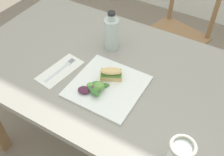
# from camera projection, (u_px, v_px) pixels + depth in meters

# --- Properties ---
(ground_plane) EXTENTS (7.76, 7.76, 0.00)m
(ground_plane) POSITION_uv_depth(u_px,v_px,m) (127.00, 148.00, 1.79)
(ground_plane) COLOR #7A6B5B
(dining_table) EXTENTS (1.37, 0.81, 0.74)m
(dining_table) POSITION_uv_depth(u_px,v_px,m) (108.00, 86.00, 1.34)
(dining_table) COLOR gray
(dining_table) RESTS_ON ground
(chair_wooden_far) EXTENTS (0.49, 0.49, 0.87)m
(chair_wooden_far) POSITION_uv_depth(u_px,v_px,m) (176.00, 35.00, 1.92)
(chair_wooden_far) COLOR #8E6642
(chair_wooden_far) RESTS_ON ground
(plate_lunch) EXTENTS (0.30, 0.30, 0.01)m
(plate_lunch) POSITION_uv_depth(u_px,v_px,m) (107.00, 86.00, 1.17)
(plate_lunch) COLOR white
(plate_lunch) RESTS_ON dining_table
(sandwich_half_front) EXTENTS (0.11, 0.09, 0.06)m
(sandwich_half_front) POSITION_uv_depth(u_px,v_px,m) (111.00, 74.00, 1.17)
(sandwich_half_front) COLOR #DBB270
(sandwich_half_front) RESTS_ON plate_lunch
(salad_mixed_greens) EXTENTS (0.12, 0.12, 0.04)m
(salad_mixed_greens) POSITION_uv_depth(u_px,v_px,m) (95.00, 87.00, 1.13)
(salad_mixed_greens) COLOR #3D7033
(salad_mixed_greens) RESTS_ON plate_lunch
(napkin_folded) EXTENTS (0.13, 0.24, 0.00)m
(napkin_folded) POSITION_uv_depth(u_px,v_px,m) (60.00, 71.00, 1.24)
(napkin_folded) COLOR silver
(napkin_folded) RESTS_ON dining_table
(fork_on_napkin) EXTENTS (0.04, 0.19, 0.00)m
(fork_on_napkin) POSITION_uv_depth(u_px,v_px,m) (63.00, 68.00, 1.25)
(fork_on_napkin) COLOR silver
(fork_on_napkin) RESTS_ON napkin_folded
(bottle_cold_brew) EXTENTS (0.07, 0.07, 0.20)m
(bottle_cold_brew) POSITION_uv_depth(u_px,v_px,m) (111.00, 35.00, 1.31)
(bottle_cold_brew) COLOR #472819
(bottle_cold_brew) RESTS_ON dining_table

